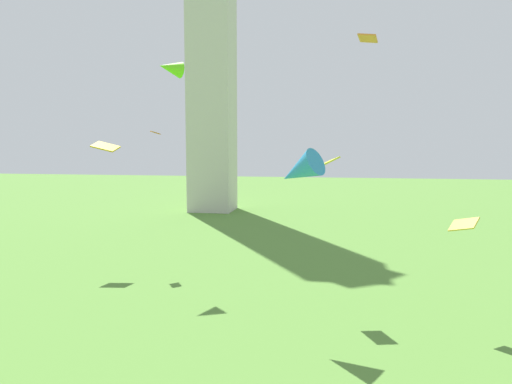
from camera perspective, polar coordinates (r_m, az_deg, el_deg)
name	(u,v)px	position (r m, az deg, el deg)	size (l,w,h in m)	color
kite_flying_1	(327,163)	(25.82, 8.49, 3.49)	(1.39, 1.72, 0.72)	yellow
kite_flying_2	(368,38)	(24.04, 13.17, 17.40)	(1.01, 1.33, 0.27)	orange
kite_flying_3	(464,224)	(24.64, 23.50, -3.54)	(1.39, 1.47, 0.78)	gold
kite_flying_4	(170,68)	(32.99, -10.17, 14.34)	(1.94, 1.92, 1.26)	#68DF1B
kite_flying_5	(106,147)	(35.60, -17.49, 5.18)	(1.78, 1.17, 0.81)	#CB9B07
kite_flying_6	(155,133)	(35.33, -11.90, 6.93)	(1.02, 1.12, 0.29)	#BA5C07
kite_flying_7	(300,171)	(22.54, 5.21, 2.56)	(2.75, 2.34, 2.12)	#2987C0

